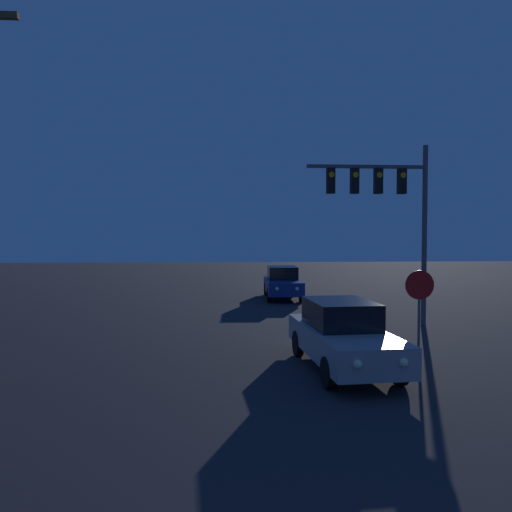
% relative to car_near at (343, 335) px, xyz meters
% --- Properties ---
extents(car_near, '(2.06, 4.83, 1.64)m').
position_rel_car_near_xyz_m(car_near, '(0.00, 0.00, 0.00)').
color(car_near, '#99999E').
rests_on(car_near, ground_plane).
extents(car_far, '(1.87, 4.79, 1.64)m').
position_rel_car_near_xyz_m(car_far, '(0.16, 13.73, 0.00)').
color(car_far, navy).
rests_on(car_far, ground_plane).
extents(traffic_signal_mast, '(4.37, 0.30, 6.46)m').
position_rel_car_near_xyz_m(traffic_signal_mast, '(3.00, 5.69, 3.68)').
color(traffic_signal_mast, '#4C4C51').
rests_on(traffic_signal_mast, ground_plane).
extents(stop_sign, '(0.78, 0.07, 2.31)m').
position_rel_car_near_xyz_m(stop_sign, '(2.31, 1.04, 0.80)').
color(stop_sign, '#4C4C51').
rests_on(stop_sign, ground_plane).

